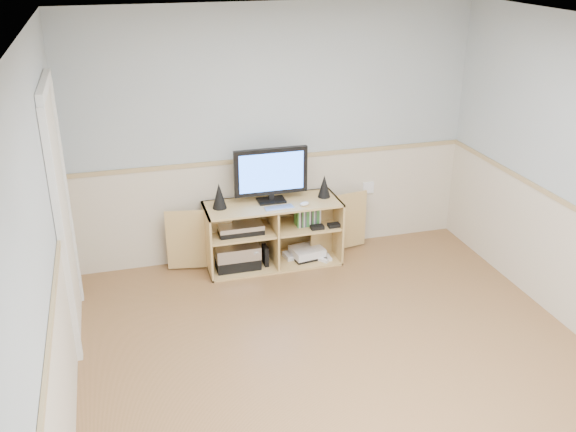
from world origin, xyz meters
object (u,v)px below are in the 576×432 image
(monitor, at_px, (271,173))
(game_consoles, at_px, (306,253))
(keyboard, at_px, (279,208))
(media_cabinet, at_px, (271,230))

(monitor, xyz_separation_m, game_consoles, (0.34, -0.06, -0.87))
(monitor, distance_m, game_consoles, 0.94)
(keyboard, bearing_deg, game_consoles, 19.90)
(media_cabinet, bearing_deg, monitor, -90.00)
(monitor, height_order, game_consoles, monitor)
(monitor, relative_size, keyboard, 2.59)
(keyboard, bearing_deg, media_cabinet, 96.02)
(game_consoles, bearing_deg, monitor, 169.90)
(monitor, height_order, keyboard, monitor)
(media_cabinet, height_order, monitor, monitor)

